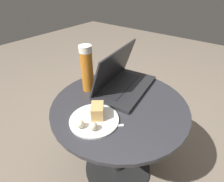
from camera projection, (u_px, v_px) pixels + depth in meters
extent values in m
plane|color=#726656|center=(118.00, 166.00, 1.14)|extent=(6.00, 6.00, 0.00)
cylinder|color=black|center=(118.00, 166.00, 1.13)|extent=(0.41, 0.41, 0.01)
cylinder|color=black|center=(118.00, 140.00, 0.99)|extent=(0.09, 0.09, 0.49)
cylinder|color=#2D2D33|center=(119.00, 105.00, 0.85)|extent=(0.66, 0.66, 0.02)
cube|color=#232326|center=(126.00, 88.00, 0.95)|extent=(0.40, 0.26, 0.02)
cube|color=black|center=(121.00, 84.00, 0.96)|extent=(0.30, 0.14, 0.00)
cube|color=#232326|center=(114.00, 66.00, 0.92)|extent=(0.38, 0.12, 0.20)
cube|color=silver|center=(115.00, 67.00, 0.92)|extent=(0.35, 0.10, 0.18)
cylinder|color=#C6701E|center=(88.00, 72.00, 0.90)|extent=(0.06, 0.06, 0.21)
cylinder|color=white|center=(86.00, 49.00, 0.83)|extent=(0.06, 0.06, 0.03)
cylinder|color=silver|center=(94.00, 120.00, 0.75)|extent=(0.21, 0.21, 0.01)
cube|color=tan|center=(97.00, 111.00, 0.74)|extent=(0.09, 0.09, 0.06)
sphere|color=beige|center=(80.00, 124.00, 0.69)|extent=(0.03, 0.03, 0.03)
sphere|color=beige|center=(93.00, 126.00, 0.69)|extent=(0.03, 0.03, 0.03)
cube|color=silver|center=(109.00, 127.00, 0.72)|extent=(0.10, 0.09, 0.00)
cube|color=silver|center=(88.00, 129.00, 0.70)|extent=(0.05, 0.05, 0.00)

